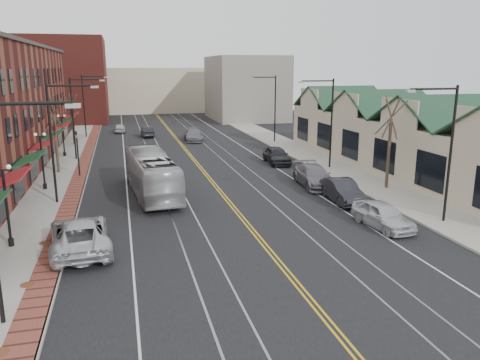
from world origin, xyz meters
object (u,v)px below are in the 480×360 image
parked_car_b (342,191)px  transit_bus (151,174)px  parked_car_a (383,215)px  parked_car_d (277,155)px  parked_car_c (314,176)px  parked_suv (80,235)px

parked_car_b → transit_bus: bearing=160.8°
parked_car_a → parked_car_b: 5.53m
transit_bus → parked_car_a: size_ratio=2.49×
parked_car_d → parked_car_b: bearing=-86.1°
parked_car_b → parked_car_d: bearing=94.1°
transit_bus → parked_car_c: 12.54m
parked_suv → parked_car_b: (16.96, 4.89, -0.07)m
parked_car_b → parked_suv: bearing=-160.5°
parked_car_d → parked_car_a: bearing=-86.8°
parked_car_b → parked_car_c: (-0.16, 4.58, 0.03)m
transit_bus → parked_car_c: transit_bus is taller
parked_car_c → parked_car_d: parked_car_d is taller
parked_suv → parked_car_a: parked_suv is taller
parked_car_a → parked_car_d: 19.22m
parked_car_c → parked_suv: bearing=-146.1°
parked_car_b → parked_car_d: 13.70m
parked_car_b → parked_car_d: size_ratio=0.98×
transit_bus → parked_suv: 11.07m
parked_suv → parked_car_b: 17.65m
transit_bus → parked_car_b: size_ratio=2.34×
parked_car_b → parked_car_d: (-0.16, 13.70, 0.04)m
parked_car_d → parked_car_c: bearing=-86.8°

